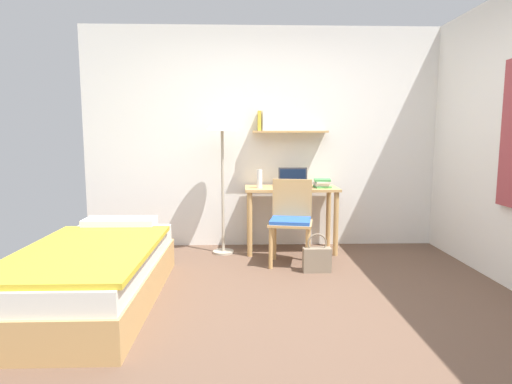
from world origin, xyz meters
The scene contains 10 objects.
ground_plane centered at (0.00, 0.00, 0.00)m, with size 5.28×5.28×0.00m, color brown.
wall_back centered at (0.00, 2.02, 1.30)m, with size 4.40×0.27×2.60m.
bed centered at (-1.51, 0.21, 0.24)m, with size 0.97×1.96×0.54m.
desk centered at (0.23, 1.70, 0.60)m, with size 1.05×0.51×0.75m.
desk_chair centered at (0.18, 1.22, 0.49)m, with size 0.50×0.48×0.88m.
standing_lamp centered at (-0.55, 1.64, 1.40)m, with size 0.36×0.36×1.60m.
laptop centered at (0.26, 1.72, 0.80)m, with size 0.34×0.22×0.22m.
water_bottle centered at (-0.14, 1.62, 0.85)m, with size 0.06×0.06×0.21m, color silver.
book_stack centered at (0.57, 1.64, 0.80)m, with size 0.20×0.24×0.10m.
handbag centered at (0.40, 0.93, 0.13)m, with size 0.27×0.11×0.39m.
Camera 1 is at (-0.32, -3.10, 1.32)m, focal length 29.81 mm.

